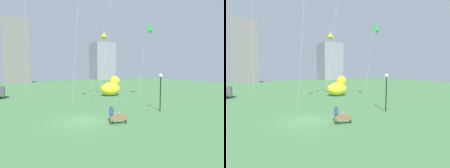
# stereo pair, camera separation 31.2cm
# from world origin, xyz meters

# --- Properties ---
(ground_plane) EXTENTS (140.00, 140.00, 0.00)m
(ground_plane) POSITION_xyz_m (0.00, 0.00, 0.00)
(ground_plane) COLOR #487C47
(park_bench) EXTENTS (1.72, 0.82, 0.90)m
(park_bench) POSITION_xyz_m (2.47, -2.71, 0.48)
(park_bench) COLOR olive
(park_bench) RESTS_ON ground
(person_adult) EXTENTS (0.41, 0.41, 1.68)m
(person_adult) POSITION_xyz_m (2.10, -1.97, 0.93)
(person_adult) COLOR #38476B
(person_adult) RESTS_ON ground
(person_child) EXTENTS (0.24, 0.24, 0.98)m
(person_child) POSITION_xyz_m (2.81, -2.13, 0.54)
(person_child) COLOR silver
(person_child) RESTS_ON ground
(giant_inflatable_duck) EXTENTS (4.71, 3.02, 3.91)m
(giant_inflatable_duck) POSITION_xyz_m (11.01, 13.52, 1.66)
(giant_inflatable_duck) COLOR yellow
(giant_inflatable_duck) RESTS_ON ground
(lamppost) EXTENTS (0.47, 0.47, 4.66)m
(lamppost) POSITION_xyz_m (9.70, -0.90, 3.58)
(lamppost) COLOR black
(lamppost) RESTS_ON ground
(city_skyline) EXTENTS (81.37, 18.99, 36.36)m
(city_skyline) POSITION_xyz_m (-7.53, 71.73, 14.65)
(city_skyline) COLOR #9E938C
(city_skyline) RESTS_ON ground
(kite_green) EXTENTS (2.61, 2.43, 13.00)m
(kite_green) POSITION_xyz_m (15.28, 7.35, 12.26)
(kite_green) COLOR silver
(kite_green) RESTS_ON ground
(kite_yellow) EXTENTS (2.06, 2.05, 12.14)m
(kite_yellow) POSITION_xyz_m (8.66, 12.16, 11.41)
(kite_yellow) COLOR silver
(kite_yellow) RESTS_ON ground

